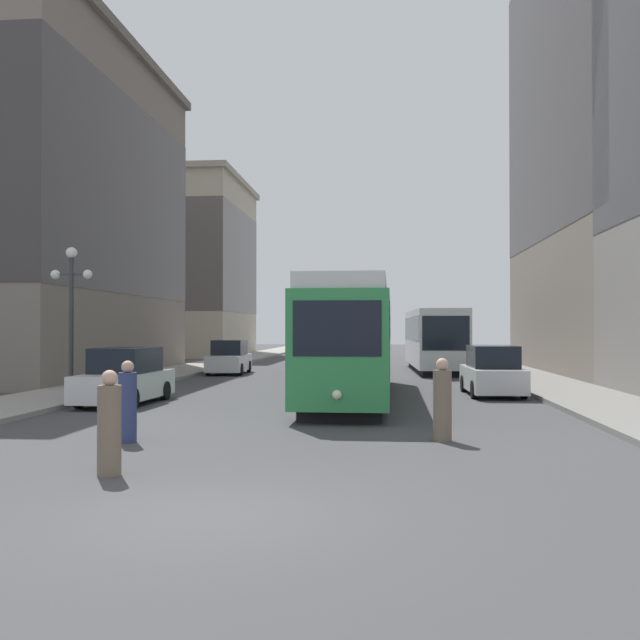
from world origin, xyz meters
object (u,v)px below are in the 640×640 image
Objects in this scene: parked_car_right_far at (492,372)px; pedestrian_crossing_far at (109,426)px; parked_car_left_mid at (229,358)px; transit_bus at (434,337)px; pedestrian_crossing_near at (127,404)px; lamp_post_left_near at (71,298)px; parked_car_left_near at (125,378)px; pedestrian_on_sidewalk at (442,402)px; streetcar at (353,338)px.

pedestrian_crossing_far is (-8.43, -14.91, -0.03)m from parked_car_right_far.
parked_car_right_far is at bearing -44.62° from parked_car_left_mid.
pedestrian_crossing_near is at bearing -109.45° from transit_bus.
transit_bus is 22.64m from lamp_post_left_near.
parked_car_left_near reaches higher than pedestrian_crossing_near.
parked_car_left_near is 11.49m from pedestrian_crossing_far.
parked_car_right_far is 2.44× the size of pedestrian_on_sidewalk.
lamp_post_left_near is (-1.90, 0.17, 2.61)m from parked_car_left_near.
parked_car_left_near is 12.93m from parked_car_right_far.
parked_car_left_mid is at bearing -132.89° from pedestrian_crossing_near.
transit_bus is 2.66× the size of parked_car_right_far.
parked_car_left_near is at bearing 17.06° from parked_car_right_far.
parked_car_right_far is at bearing 15.39° from streetcar.
pedestrian_crossing_near is (-8.25, -26.11, -1.13)m from transit_bus.
streetcar reaches higher than pedestrian_crossing_near.
streetcar is 14.05m from pedestrian_crossing_far.
parked_car_right_far is at bearing -179.15° from pedestrian_crossing_near.
pedestrian_on_sidewalk is at bearing -95.34° from transit_bus.
lamp_post_left_near is (-11.52, 6.85, 2.61)m from pedestrian_on_sidewalk.
parked_car_right_far is 14.89m from pedestrian_crossing_near.
pedestrian_crossing_far is 12.69m from lamp_post_left_near.
lamp_post_left_near is (-14.17, -3.90, 2.61)m from parked_car_right_far.
transit_bus is 30.37m from pedestrian_crossing_far.
pedestrian_crossing_near is 6.78m from pedestrian_on_sidewalk.
streetcar is 3.02× the size of lamp_post_left_near.
parked_car_left_mid is 15.46m from lamp_post_left_near.
lamp_post_left_near reaches higher than pedestrian_crossing_near.
pedestrian_on_sidewalk is at bearing 56.81° from pedestrian_crossing_far.
parked_car_left_mid is at bearing -43.78° from parked_car_right_far.
lamp_post_left_near reaches higher than parked_car_right_far.
parked_car_right_far is at bearing 131.63° from pedestrian_on_sidewalk.
streetcar is at bearing 159.61° from pedestrian_on_sidewalk.
parked_car_left_near is at bearing -122.79° from transit_bus.
pedestrian_crossing_near is at bearing -112.67° from streetcar.
parked_car_left_near is 8.03m from pedestrian_crossing_near.
streetcar is 8.58× the size of pedestrian_crossing_far.
pedestrian_crossing_far is (-3.41, -13.57, -1.29)m from streetcar.
pedestrian_crossing_far is at bearing -105.84° from transit_bus.
pedestrian_crossing_near is at bearing 126.90° from pedestrian_crossing_far.
transit_bus is at bearing -157.65° from pedestrian_crossing_near.
parked_car_left_mid is 1.01× the size of parked_car_right_far.
transit_bus is at bearing -86.90° from parked_car_right_far.
transit_bus reaches higher than pedestrian_crossing_far.
streetcar reaches higher than pedestrian_crossing_far.
pedestrian_crossing_far is at bearing -83.82° from parked_car_left_mid.
pedestrian_crossing_far is at bearing 59.18° from parked_car_right_far.
lamp_post_left_near is at bearing -127.16° from transit_bus.
pedestrian_on_sidewalk is (2.38, -9.41, -1.26)m from streetcar.
transit_bus is 2.62× the size of parked_car_left_mid.
parked_car_right_far reaches higher than pedestrian_crossing_near.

